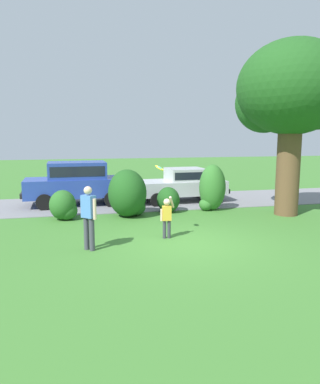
{
  "coord_description": "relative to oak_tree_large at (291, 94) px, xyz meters",
  "views": [
    {
      "loc": [
        -3.11,
        -9.65,
        3.06
      ],
      "look_at": [
        -0.25,
        2.67,
        1.1
      ],
      "focal_mm": 34.09,
      "sensor_mm": 36.0,
      "label": 1
    }
  ],
  "objects": [
    {
      "name": "ground_plane",
      "position": [
        -4.89,
        -3.01,
        -4.61
      ],
      "size": [
        80.0,
        80.0,
        0.0
      ],
      "primitive_type": "plane",
      "color": "#3D752D"
    },
    {
      "name": "driveway_strip",
      "position": [
        -4.89,
        3.7,
        -4.6
      ],
      "size": [
        28.0,
        4.4,
        0.02
      ],
      "primitive_type": "cube",
      "color": "slate",
      "rests_on": "ground"
    },
    {
      "name": "oak_tree_large",
      "position": [
        0.0,
        0.0,
        0.0
      ],
      "size": [
        4.24,
        4.2,
        6.59
      ],
      "color": "brown",
      "rests_on": "ground"
    },
    {
      "name": "shrub_near_tree",
      "position": [
        -8.48,
        0.92,
        -4.11
      ],
      "size": [
        1.01,
        1.06,
        1.09
      ],
      "color": "#286023",
      "rests_on": "ground"
    },
    {
      "name": "shrub_centre_left",
      "position": [
        -6.1,
        0.94,
        -3.75
      ],
      "size": [
        1.46,
        1.69,
        1.8
      ],
      "color": "#1E511C",
      "rests_on": "ground"
    },
    {
      "name": "shrub_centre",
      "position": [
        -4.42,
        1.34,
        -4.1
      ],
      "size": [
        0.91,
        1.04,
        1.02
      ],
      "color": "#1E511C",
      "rests_on": "ground"
    },
    {
      "name": "shrub_centre_right",
      "position": [
        -2.56,
        1.34,
        -3.71
      ],
      "size": [
        1.12,
        1.04,
        1.9
      ],
      "color": "#33702B",
      "rests_on": "ground"
    },
    {
      "name": "parked_sedan",
      "position": [
        -3.24,
        3.54,
        -3.76
      ],
      "size": [
        4.46,
        2.21,
        1.56
      ],
      "color": "silver",
      "rests_on": "ground"
    },
    {
      "name": "parked_suv",
      "position": [
        -7.96,
        3.81,
        -3.53
      ],
      "size": [
        4.76,
        2.22,
        1.92
      ],
      "color": "#28429E",
      "rests_on": "ground"
    },
    {
      "name": "child_thrower",
      "position": [
        -5.4,
        -2.33,
        -3.89
      ],
      "size": [
        0.46,
        0.25,
        1.29
      ],
      "color": "#383842",
      "rests_on": "ground"
    },
    {
      "name": "frisbee",
      "position": [
        -5.56,
        -2.05,
        -2.5
      ],
      "size": [
        0.29,
        0.28,
        0.21
      ],
      "color": "yellow"
    },
    {
      "name": "adult_onlooker",
      "position": [
        -7.72,
        -2.98,
        -3.62
      ],
      "size": [
        0.41,
        0.41,
        1.74
      ],
      "color": "#3F3F4C",
      "rests_on": "ground"
    }
  ]
}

